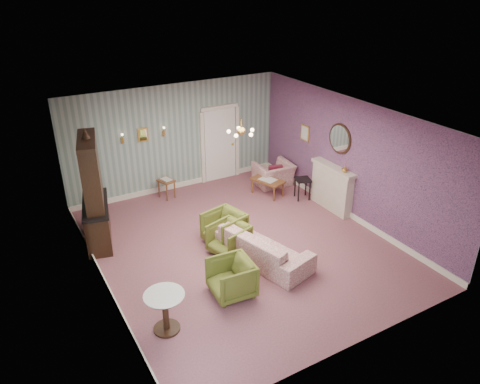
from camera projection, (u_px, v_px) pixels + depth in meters
floor at (241, 245)px, 10.15m from camera, size 7.00×7.00×0.00m
ceiling at (241, 119)px, 8.88m from camera, size 7.00×7.00×0.00m
wall_back at (176, 138)px, 12.24m from camera, size 6.00×0.00×6.00m
wall_front at (359, 273)px, 6.78m from camera, size 6.00×0.00×6.00m
wall_left at (96, 222)px, 8.17m from camera, size 0.00×7.00×7.00m
wall_right at (351, 159)px, 10.86m from camera, size 0.00×7.00×7.00m
wall_right_floral at (350, 160)px, 10.85m from camera, size 0.00×7.00×7.00m
door at (220, 143)px, 12.95m from camera, size 1.12×0.12×2.16m
olive_chair_a at (231, 277)px, 8.47m from camera, size 0.77×0.81×0.78m
olive_chair_b at (229, 238)px, 9.73m from camera, size 0.86×0.89×0.75m
olive_chair_c at (224, 226)px, 10.11m from camera, size 0.89×0.93×0.80m
sofa_chintz at (262, 241)px, 9.47m from camera, size 1.20×2.33×0.88m
wingback_chair at (274, 171)px, 12.81m from camera, size 1.04×0.71×0.87m
dresser at (93, 189)px, 9.77m from camera, size 0.88×1.63×2.58m
fireplace at (332, 188)px, 11.48m from camera, size 0.30×1.40×1.16m
mantel_vase at (345, 169)px, 10.88m from camera, size 0.15×0.15×0.15m
oval_mirror at (340, 139)px, 10.97m from camera, size 0.04×0.76×0.84m
framed_print at (305, 133)px, 12.14m from camera, size 0.04×0.34×0.42m
coffee_table at (268, 187)px, 12.35m from camera, size 0.74×0.99×0.45m
side_table_black at (302, 189)px, 12.11m from camera, size 0.48×0.48×0.57m
pedestal_table at (166, 312)px, 7.62m from camera, size 0.72×0.72×0.74m
nesting_table at (167, 188)px, 12.16m from camera, size 0.45×0.51×0.56m
gilt_mirror_back at (143, 135)px, 11.70m from camera, size 0.28×0.06×0.36m
sconce_left at (122, 139)px, 11.44m from camera, size 0.16×0.12×0.30m
sconce_right at (164, 132)px, 11.93m from camera, size 0.16×0.12×0.30m
chandelier at (241, 132)px, 9.00m from camera, size 0.56×0.56×0.36m
burgundy_cushion at (275, 171)px, 12.65m from camera, size 0.41×0.28×0.39m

